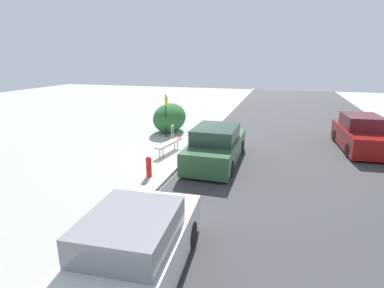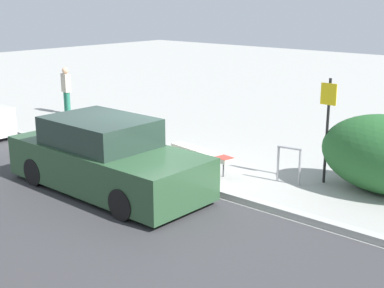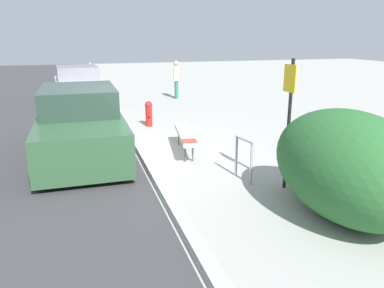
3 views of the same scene
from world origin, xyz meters
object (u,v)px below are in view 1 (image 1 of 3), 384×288
at_px(bench, 169,143).
at_px(parked_car_far, 135,250).
at_px(sign_post, 166,112).
at_px(parked_car_near, 216,146).
at_px(bike_rack, 172,131).
at_px(fire_hydrant, 149,166).
at_px(parked_car_across, 361,135).

xyz_separation_m(bench, parked_car_far, (-7.82, -2.28, 0.23)).
xyz_separation_m(sign_post, parked_car_near, (-3.22, -3.45, -0.70)).
bearing_deg(bike_rack, bench, -163.88).
distance_m(fire_hydrant, parked_car_across, 10.05).
relative_size(bench, parked_car_across, 0.45).
xyz_separation_m(parked_car_near, parked_car_across, (3.71, -6.09, 0.02)).
xyz_separation_m(sign_post, parked_car_across, (0.49, -9.54, -0.68)).
bearing_deg(bike_rack, parked_car_across, -83.32).
relative_size(sign_post, parked_car_across, 0.53).
distance_m(parked_car_across, parked_car_far, 12.48).
xyz_separation_m(sign_post, parked_car_far, (-10.38, -3.41, -0.72)).
distance_m(sign_post, fire_hydrant, 5.73).
relative_size(bench, parked_car_near, 0.42).
bearing_deg(bench, sign_post, 32.76).
relative_size(bench, fire_hydrant, 2.55).
bearing_deg(bike_rack, parked_car_far, -163.77).
xyz_separation_m(fire_hydrant, parked_car_far, (-4.92, -1.96, 0.26)).
distance_m(fire_hydrant, parked_car_near, 3.02).
bearing_deg(fire_hydrant, parked_car_near, -41.80).
xyz_separation_m(bike_rack, sign_post, (0.56, 0.55, 0.88)).
bearing_deg(bench, parked_car_far, -154.79).
height_order(parked_car_near, parked_car_across, parked_car_across).
distance_m(bench, sign_post, 2.96).
distance_m(bike_rack, parked_car_near, 3.94).
height_order(bike_rack, parked_car_across, parked_car_across).
height_order(bike_rack, sign_post, sign_post).
height_order(bench, parked_car_far, parked_car_far).
height_order(parked_car_near, parked_car_far, parked_car_near).
relative_size(parked_car_near, parked_car_far, 1.12).
xyz_separation_m(bench, fire_hydrant, (-2.90, -0.32, -0.03)).
distance_m(fire_hydrant, parked_car_far, 5.31).
bearing_deg(parked_car_near, sign_post, 47.18).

